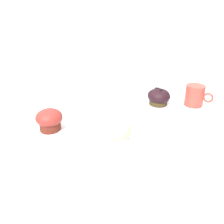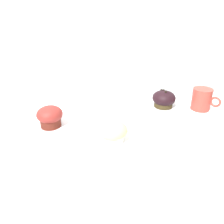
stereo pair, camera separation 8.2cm
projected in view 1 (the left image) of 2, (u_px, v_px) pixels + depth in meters
wall_back at (106, 84)px, 1.33m from camera, size 3.20×0.10×1.80m
display_counter at (137, 216)px, 1.00m from camera, size 1.00×0.64×0.92m
muffin_front_center at (49, 119)px, 0.77m from camera, size 0.09×0.09×0.08m
muffin_back_left at (116, 131)px, 0.71m from camera, size 0.10×0.10×0.07m
muffin_back_right at (159, 97)px, 0.98m from camera, size 0.10×0.10×0.08m
coffee_cup at (195, 95)px, 0.96m from camera, size 0.09×0.11×0.09m
serving_plate at (221, 126)px, 0.81m from camera, size 0.22×0.22×0.01m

